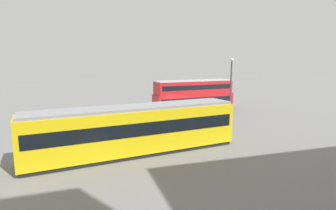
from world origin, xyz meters
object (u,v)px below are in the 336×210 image
Objects in this scene: double_decker_bus at (194,95)px; pedestrian_crossing at (194,126)px; street_lamp at (231,86)px; tram_yellow at (135,129)px; info_sign at (141,112)px; pedestrian_near_railing at (171,116)px.

double_decker_bus is 6.31× the size of pedestrian_crossing.
street_lamp is (-5.42, -3.99, 2.95)m from pedestrian_crossing.
pedestrian_crossing is 7.35m from street_lamp.
tram_yellow is at bearing 31.09° from street_lamp.
info_sign is at bearing -52.15° from pedestrian_crossing.
pedestrian_near_railing is 0.27× the size of street_lamp.
info_sign is 9.49m from street_lamp.
double_decker_bus is 6.10× the size of pedestrian_near_railing.
info_sign is (8.40, 7.86, -0.45)m from double_decker_bus.
info_sign reaches higher than pedestrian_crossing.
street_lamp reaches higher than pedestrian_near_railing.
tram_yellow is at bearing 56.51° from double_decker_bus.
pedestrian_near_railing is at bearing -122.88° from tram_yellow.
street_lamp is at bearing -143.65° from pedestrian_crossing.
double_decker_bus is at bearing -123.49° from tram_yellow.
info_sign reaches higher than pedestrian_near_railing.
pedestrian_near_railing is (5.46, 8.08, -0.98)m from double_decker_bus.
tram_yellow is 7.49m from info_sign.
double_decker_bus is 13.53m from pedestrian_crossing.
pedestrian_crossing is at bearing 36.35° from street_lamp.
pedestrian_crossing is at bearing 127.85° from info_sign.
double_decker_bus is 18.19m from tram_yellow.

